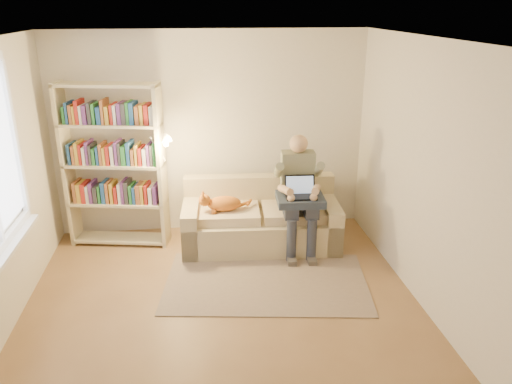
{
  "coord_description": "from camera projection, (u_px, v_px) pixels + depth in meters",
  "views": [
    {
      "loc": [
        -0.22,
        -4.06,
        2.89
      ],
      "look_at": [
        0.43,
        1.0,
        0.95
      ],
      "focal_mm": 35.0,
      "sensor_mm": 36.0,
      "label": 1
    }
  ],
  "objects": [
    {
      "name": "floor",
      "position": [
        225.0,
        322.0,
        4.81
      ],
      "size": [
        4.5,
        4.5,
        0.0
      ],
      "primitive_type": "plane",
      "color": "brown",
      "rests_on": "ground"
    },
    {
      "name": "ceiling",
      "position": [
        218.0,
        42.0,
        3.89
      ],
      "size": [
        4.0,
        4.5,
        0.02
      ],
      "primitive_type": "cube",
      "color": "white",
      "rests_on": "wall_back"
    },
    {
      "name": "wall_right",
      "position": [
        439.0,
        187.0,
        4.59
      ],
      "size": [
        0.02,
        4.5,
        2.6
      ],
      "primitive_type": "cube",
      "color": "silver",
      "rests_on": "floor"
    },
    {
      "name": "wall_back",
      "position": [
        211.0,
        134.0,
        6.44
      ],
      "size": [
        4.0,
        0.02,
        2.6
      ],
      "primitive_type": "cube",
      "color": "silver",
      "rests_on": "floor"
    },
    {
      "name": "wall_front",
      "position": [
        253.0,
        376.0,
        2.26
      ],
      "size": [
        4.0,
        0.02,
        2.6
      ],
      "primitive_type": "cube",
      "color": "silver",
      "rests_on": "floor"
    },
    {
      "name": "sofa",
      "position": [
        260.0,
        222.0,
        6.29
      ],
      "size": [
        1.97,
        0.99,
        0.82
      ],
      "rotation": [
        0.0,
        0.0,
        -0.06
      ],
      "color": "#C4B38A",
      "rests_on": "floor"
    },
    {
      "name": "person",
      "position": [
        299.0,
        188.0,
        6.0
      ],
      "size": [
        0.44,
        0.67,
        1.43
      ],
      "rotation": [
        0.0,
        0.0,
        -0.06
      ],
      "color": "gray",
      "rests_on": "sofa"
    },
    {
      "name": "cat",
      "position": [
        223.0,
        203.0,
        6.03
      ],
      "size": [
        0.63,
        0.24,
        0.23
      ],
      "rotation": [
        0.0,
        0.0,
        -0.06
      ],
      "color": "orange",
      "rests_on": "sofa"
    },
    {
      "name": "blanket",
      "position": [
        300.0,
        199.0,
        5.9
      ],
      "size": [
        0.58,
        0.49,
        0.09
      ],
      "primitive_type": "cube",
      "rotation": [
        0.0,
        0.0,
        -0.06
      ],
      "color": "#263042",
      "rests_on": "person"
    },
    {
      "name": "laptop",
      "position": [
        300.0,
        191.0,
        5.87
      ],
      "size": [
        0.37,
        0.32,
        0.3
      ],
      "rotation": [
        0.0,
        0.0,
        -0.06
      ],
      "color": "black",
      "rests_on": "blanket"
    },
    {
      "name": "bookshelf",
      "position": [
        114.0,
        158.0,
        6.03
      ],
      "size": [
        1.34,
        0.61,
        2.04
      ],
      "rotation": [
        0.0,
        0.0,
        -0.18
      ],
      "color": "beige",
      "rests_on": "floor"
    },
    {
      "name": "rug",
      "position": [
        266.0,
        282.0,
        5.49
      ],
      "size": [
        2.36,
        1.6,
        0.01
      ],
      "primitive_type": "cube",
      "rotation": [
        0.0,
        0.0,
        -0.14
      ],
      "color": "gray",
      "rests_on": "floor"
    }
  ]
}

